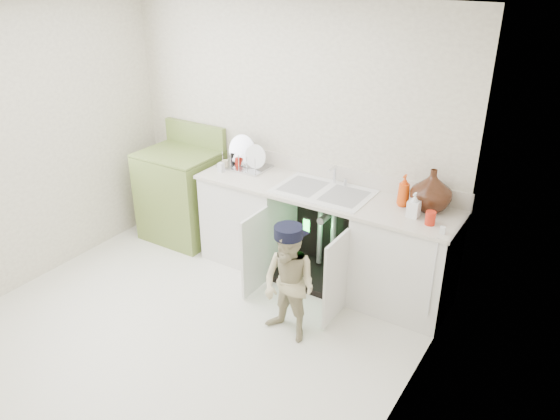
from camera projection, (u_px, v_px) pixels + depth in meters
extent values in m
plane|color=beige|center=(194.00, 325.00, 4.55)|extent=(3.50, 3.50, 0.00)
cube|color=#ECE5CB|center=(288.00, 135.00, 5.16)|extent=(3.50, 2.50, 0.02)
cube|color=#ECE5CB|center=(32.00, 146.00, 4.85)|extent=(2.50, 3.00, 0.02)
cube|color=#ECE5CB|center=(411.00, 251.00, 3.17)|extent=(2.50, 3.00, 0.02)
plane|color=white|center=(167.00, 8.00, 3.47)|extent=(3.50, 3.50, 0.00)
cube|color=silver|center=(250.00, 218.00, 5.40)|extent=(0.80, 0.60, 0.86)
cube|color=silver|center=(405.00, 262.00, 4.64)|extent=(0.80, 0.60, 0.86)
cube|color=black|center=(335.00, 227.00, 5.22)|extent=(0.80, 0.06, 0.86)
cube|color=black|center=(320.00, 275.00, 5.19)|extent=(0.80, 0.60, 0.06)
cylinder|color=gray|center=(320.00, 230.00, 5.12)|extent=(0.05, 0.05, 0.70)
cylinder|color=gray|center=(333.00, 234.00, 5.05)|extent=(0.05, 0.05, 0.70)
cylinder|color=gray|center=(325.00, 218.00, 4.97)|extent=(0.07, 0.18, 0.07)
cube|color=silver|center=(255.00, 253.00, 4.84)|extent=(0.03, 0.40, 0.76)
cube|color=silver|center=(336.00, 279.00, 4.46)|extent=(0.02, 0.40, 0.76)
cube|color=silver|center=(323.00, 193.00, 4.82)|extent=(2.44, 0.64, 0.03)
cube|color=silver|center=(338.00, 173.00, 5.00)|extent=(2.44, 0.02, 0.15)
cube|color=white|center=(323.00, 192.00, 4.82)|extent=(0.85, 0.55, 0.02)
cube|color=gray|center=(303.00, 186.00, 4.91)|extent=(0.34, 0.40, 0.01)
cube|color=gray|center=(344.00, 196.00, 4.71)|extent=(0.34, 0.40, 0.01)
cylinder|color=silver|center=(335.00, 174.00, 4.94)|extent=(0.03, 0.03, 0.17)
cylinder|color=silver|center=(332.00, 169.00, 4.87)|extent=(0.02, 0.14, 0.02)
cylinder|color=silver|center=(346.00, 182.00, 4.91)|extent=(0.04, 0.04, 0.06)
cylinder|color=silver|center=(433.00, 279.00, 4.19)|extent=(0.01, 0.01, 0.70)
cube|color=silver|center=(443.00, 230.00, 4.09)|extent=(0.04, 0.02, 0.06)
cube|color=silver|center=(245.00, 166.00, 5.35)|extent=(0.48, 0.32, 0.02)
cylinder|color=silver|center=(242.00, 157.00, 5.35)|extent=(0.30, 0.11, 0.29)
cylinder|color=white|center=(255.00, 161.00, 5.25)|extent=(0.23, 0.06, 0.23)
cylinder|color=silver|center=(223.00, 158.00, 5.33)|extent=(0.01, 0.01, 0.14)
cylinder|color=silver|center=(231.00, 160.00, 5.28)|extent=(0.01, 0.01, 0.14)
cylinder|color=silver|center=(239.00, 162.00, 5.24)|extent=(0.01, 0.01, 0.14)
cylinder|color=silver|center=(247.00, 163.00, 5.19)|extent=(0.01, 0.01, 0.14)
cylinder|color=silver|center=(255.00, 165.00, 5.14)|extent=(0.01, 0.01, 0.14)
imported|color=#4B3115|center=(432.00, 190.00, 4.41)|extent=(0.34, 0.34, 0.35)
imported|color=#E6470C|center=(404.00, 190.00, 4.50)|extent=(0.10, 0.11, 0.27)
imported|color=white|center=(414.00, 205.00, 4.32)|extent=(0.09, 0.10, 0.21)
cylinder|color=red|center=(430.00, 218.00, 4.22)|extent=(0.08, 0.08, 0.11)
cylinder|color=#B21B0F|center=(238.00, 163.00, 5.33)|extent=(0.05, 0.05, 0.10)
cylinder|color=#BEB28B|center=(225.00, 164.00, 5.32)|extent=(0.06, 0.06, 0.08)
cylinder|color=black|center=(233.00, 159.00, 5.40)|extent=(0.04, 0.04, 0.12)
cube|color=silver|center=(221.00, 167.00, 5.22)|extent=(0.05, 0.05, 0.09)
cube|color=olive|center=(182.00, 196.00, 5.78)|extent=(0.77, 0.65, 0.93)
cube|color=olive|center=(178.00, 154.00, 5.57)|extent=(0.77, 0.65, 0.02)
cube|color=olive|center=(195.00, 134.00, 5.74)|extent=(0.77, 0.06, 0.24)
cylinder|color=black|center=(153.00, 155.00, 5.55)|extent=(0.17, 0.17, 0.02)
cylinder|color=silver|center=(153.00, 154.00, 5.54)|extent=(0.20, 0.20, 0.01)
cylinder|color=black|center=(174.00, 146.00, 5.79)|extent=(0.17, 0.17, 0.02)
cylinder|color=silver|center=(174.00, 145.00, 5.78)|extent=(0.20, 0.20, 0.01)
cylinder|color=black|center=(182.00, 162.00, 5.36)|extent=(0.17, 0.17, 0.02)
cylinder|color=silver|center=(182.00, 161.00, 5.36)|extent=(0.20, 0.20, 0.01)
cylinder|color=black|center=(203.00, 153.00, 5.61)|extent=(0.17, 0.17, 0.02)
cylinder|color=silver|center=(203.00, 152.00, 5.60)|extent=(0.20, 0.20, 0.01)
imported|color=#C6B78E|center=(289.00, 285.00, 4.23)|extent=(0.52, 0.44, 0.96)
cylinder|color=black|center=(290.00, 234.00, 4.03)|extent=(0.25, 0.25, 0.09)
cube|color=black|center=(298.00, 233.00, 4.12)|extent=(0.18, 0.12, 0.01)
cube|color=black|center=(307.00, 226.00, 4.62)|extent=(0.07, 0.01, 0.14)
cube|color=#26F23F|center=(306.00, 226.00, 4.61)|extent=(0.06, 0.00, 0.12)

